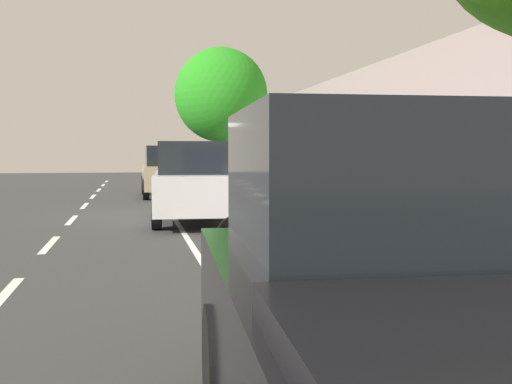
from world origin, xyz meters
The scene contains 12 objects.
ground centered at (0.00, 0.00, 0.00)m, with size 73.20×73.20×0.00m, color #353535.
sidewalk centered at (3.79, 0.00, 0.06)m, with size 4.35×45.75×0.13m, color #9A8FA7.
curb_edge centered at (1.54, 0.00, 0.06)m, with size 0.16×45.75×0.13m, color gray.
lane_stripe_centre centered at (-2.54, -0.78, 0.00)m, with size 0.14×44.20×0.01m.
lane_stripe_bike_edge centered at (0.07, 0.00, 0.00)m, with size 0.12×45.75×0.01m, color white.
building_facade centered at (6.22, 0.00, 2.17)m, with size 0.50×45.75×4.34m, color gray.
parked_pickup_black_nearest centered at (0.35, -14.73, 0.90)m, with size 2.26×5.40×1.95m.
parked_suv_white_second centered at (0.49, -1.76, 1.03)m, with size 2.21×4.82×1.99m.
parked_suv_tan_mid centered at (0.34, 7.01, 1.03)m, with size 1.97×4.70×1.99m.
bicycle_at_curb centered at (1.07, -7.46, 0.38)m, with size 1.48×1.00×0.77m.
cyclist_with_backpack centered at (1.30, -7.92, 0.99)m, with size 0.53×0.55×1.63m.
street_tree_mid_block centered at (2.58, 7.73, 4.07)m, with size 3.78×3.78×5.88m.
Camera 1 is at (-0.99, -16.73, 1.74)m, focal length 42.10 mm.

